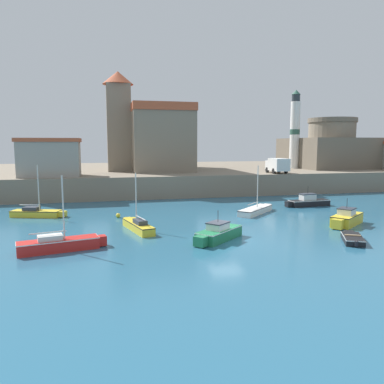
{
  "coord_description": "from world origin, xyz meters",
  "views": [
    {
      "loc": [
        -9.05,
        -26.75,
        7.3
      ],
      "look_at": [
        0.47,
        13.56,
        2.0
      ],
      "focal_mm": 35.0,
      "sensor_mm": 36.0,
      "label": 1
    }
  ],
  "objects_px": {
    "motorboat_yellow_1": "(346,218)",
    "church": "(153,136)",
    "sailboat_yellow_0": "(138,225)",
    "sailboat_white_3": "(256,210)",
    "motorboat_black_2": "(308,202)",
    "mooring_buoy": "(118,215)",
    "harbor_shed_mid_row": "(50,157)",
    "sailboat_red_6": "(60,244)",
    "lighthouse": "(295,131)",
    "fortress": "(331,149)",
    "sailboat_yellow_4": "(37,213)",
    "motorboat_green_5": "(218,233)",
    "dinghy_black_7": "(352,238)",
    "truck_on_quay": "(277,165)"
  },
  "relations": [
    {
      "from": "sailboat_red_6",
      "to": "sailboat_white_3",
      "type": "bearing_deg",
      "value": 28.3
    },
    {
      "from": "sailboat_red_6",
      "to": "church",
      "type": "distance_m",
      "value": 39.41
    },
    {
      "from": "mooring_buoy",
      "to": "lighthouse",
      "type": "bearing_deg",
      "value": 36.31
    },
    {
      "from": "dinghy_black_7",
      "to": "fortress",
      "type": "bearing_deg",
      "value": 58.77
    },
    {
      "from": "sailboat_yellow_0",
      "to": "sailboat_yellow_4",
      "type": "bearing_deg",
      "value": 137.88
    },
    {
      "from": "motorboat_green_5",
      "to": "harbor_shed_mid_row",
      "type": "distance_m",
      "value": 30.73
    },
    {
      "from": "motorboat_yellow_1",
      "to": "fortress",
      "type": "height_order",
      "value": "fortress"
    },
    {
      "from": "harbor_shed_mid_row",
      "to": "motorboat_yellow_1",
      "type": "bearing_deg",
      "value": -39.94
    },
    {
      "from": "sailboat_yellow_4",
      "to": "lighthouse",
      "type": "distance_m",
      "value": 45.89
    },
    {
      "from": "motorboat_green_5",
      "to": "sailboat_yellow_4",
      "type": "bearing_deg",
      "value": 138.92
    },
    {
      "from": "dinghy_black_7",
      "to": "harbor_shed_mid_row",
      "type": "distance_m",
      "value": 38.62
    },
    {
      "from": "sailboat_white_3",
      "to": "church",
      "type": "height_order",
      "value": "church"
    },
    {
      "from": "sailboat_yellow_0",
      "to": "fortress",
      "type": "distance_m",
      "value": 49.31
    },
    {
      "from": "sailboat_yellow_0",
      "to": "motorboat_green_5",
      "type": "distance_m",
      "value": 7.37
    },
    {
      "from": "dinghy_black_7",
      "to": "motorboat_green_5",
      "type": "bearing_deg",
      "value": 164.26
    },
    {
      "from": "mooring_buoy",
      "to": "sailboat_white_3",
      "type": "bearing_deg",
      "value": -3.66
    },
    {
      "from": "harbor_shed_mid_row",
      "to": "motorboat_green_5",
      "type": "bearing_deg",
      "value": -59.62
    },
    {
      "from": "dinghy_black_7",
      "to": "truck_on_quay",
      "type": "bearing_deg",
      "value": 75.61
    },
    {
      "from": "sailboat_red_6",
      "to": "fortress",
      "type": "height_order",
      "value": "fortress"
    },
    {
      "from": "motorboat_yellow_1",
      "to": "church",
      "type": "bearing_deg",
      "value": 110.91
    },
    {
      "from": "sailboat_red_6",
      "to": "lighthouse",
      "type": "bearing_deg",
      "value": 43.56
    },
    {
      "from": "sailboat_yellow_4",
      "to": "lighthouse",
      "type": "relative_size",
      "value": 0.41
    },
    {
      "from": "lighthouse",
      "to": "fortress",
      "type": "bearing_deg",
      "value": 6.89
    },
    {
      "from": "motorboat_green_5",
      "to": "sailboat_red_6",
      "type": "relative_size",
      "value": 0.78
    },
    {
      "from": "sailboat_white_3",
      "to": "sailboat_red_6",
      "type": "relative_size",
      "value": 0.91
    },
    {
      "from": "fortress",
      "to": "sailboat_yellow_4",
      "type": "bearing_deg",
      "value": -155.37
    },
    {
      "from": "dinghy_black_7",
      "to": "truck_on_quay",
      "type": "xyz_separation_m",
      "value": [
        6.93,
        26.99,
        3.99
      ]
    },
    {
      "from": "motorboat_yellow_1",
      "to": "sailboat_white_3",
      "type": "height_order",
      "value": "sailboat_white_3"
    },
    {
      "from": "mooring_buoy",
      "to": "harbor_shed_mid_row",
      "type": "relative_size",
      "value": 0.06
    },
    {
      "from": "sailboat_yellow_0",
      "to": "sailboat_red_6",
      "type": "xyz_separation_m",
      "value": [
        -5.77,
        -4.93,
        0.06
      ]
    },
    {
      "from": "mooring_buoy",
      "to": "motorboat_black_2",
      "type": "bearing_deg",
      "value": 5.28
    },
    {
      "from": "church",
      "to": "lighthouse",
      "type": "xyz_separation_m",
      "value": [
        24.76,
        -2.48,
        1.04
      ]
    },
    {
      "from": "motorboat_black_2",
      "to": "sailboat_white_3",
      "type": "height_order",
      "value": "sailboat_white_3"
    },
    {
      "from": "lighthouse",
      "to": "sailboat_white_3",
      "type": "bearing_deg",
      "value": -125.63
    },
    {
      "from": "sailboat_white_3",
      "to": "church",
      "type": "xyz_separation_m",
      "value": [
        -7.36,
        26.75,
        8.27
      ]
    },
    {
      "from": "lighthouse",
      "to": "mooring_buoy",
      "type": "bearing_deg",
      "value": -143.69
    },
    {
      "from": "sailboat_red_6",
      "to": "harbor_shed_mid_row",
      "type": "distance_m",
      "value": 27.17
    },
    {
      "from": "mooring_buoy",
      "to": "harbor_shed_mid_row",
      "type": "height_order",
      "value": "harbor_shed_mid_row"
    },
    {
      "from": "motorboat_yellow_1",
      "to": "sailboat_yellow_4",
      "type": "bearing_deg",
      "value": 159.13
    },
    {
      "from": "motorboat_black_2",
      "to": "dinghy_black_7",
      "type": "bearing_deg",
      "value": -109.16
    },
    {
      "from": "motorboat_black_2",
      "to": "mooring_buoy",
      "type": "relative_size",
      "value": 12.4
    },
    {
      "from": "sailboat_white_3",
      "to": "truck_on_quay",
      "type": "xyz_separation_m",
      "value": [
        9.39,
        14.41,
        3.89
      ]
    },
    {
      "from": "motorboat_black_2",
      "to": "truck_on_quay",
      "type": "relative_size",
      "value": 1.29
    },
    {
      "from": "sailboat_yellow_0",
      "to": "motorboat_yellow_1",
      "type": "height_order",
      "value": "sailboat_yellow_0"
    },
    {
      "from": "sailboat_yellow_0",
      "to": "lighthouse",
      "type": "height_order",
      "value": "lighthouse"
    },
    {
      "from": "sailboat_yellow_0",
      "to": "fortress",
      "type": "bearing_deg",
      "value": 38.39
    },
    {
      "from": "harbor_shed_mid_row",
      "to": "sailboat_yellow_0",
      "type": "bearing_deg",
      "value": -65.86
    },
    {
      "from": "motorboat_green_5",
      "to": "fortress",
      "type": "bearing_deg",
      "value": 47.03
    },
    {
      "from": "sailboat_white_3",
      "to": "mooring_buoy",
      "type": "distance_m",
      "value": 14.42
    },
    {
      "from": "sailboat_red_6",
      "to": "motorboat_green_5",
      "type": "bearing_deg",
      "value": 1.31
    }
  ]
}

